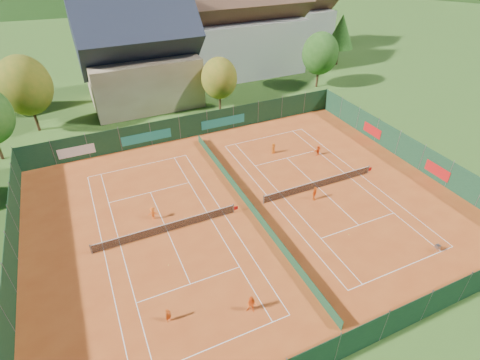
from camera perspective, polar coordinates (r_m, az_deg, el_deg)
name	(u,v)px	position (r m, az deg, el deg)	size (l,w,h in m)	color
ground	(249,208)	(36.03, 1.33, -4.29)	(600.00, 600.00, 0.00)	#2E551A
clay_pad	(249,208)	(36.01, 1.33, -4.26)	(40.00, 32.00, 0.01)	#B04719
court_markings_left	(168,232)	(34.10, -10.99, -7.72)	(11.03, 23.83, 0.00)	white
court_markings_right	(318,187)	(39.48, 11.85, -1.11)	(11.03, 23.83, 0.00)	white
tennis_net_left	(169,227)	(33.79, -10.83, -7.03)	(13.30, 0.10, 1.02)	#59595B
tennis_net_right	(320,183)	(39.28, 12.12, -0.47)	(13.30, 0.10, 1.02)	#59595B
court_divider	(249,204)	(35.70, 1.34, -3.65)	(0.03, 28.80, 1.00)	#153A21
fence_north	(190,126)	(47.72, -7.59, 8.12)	(40.00, 0.10, 3.00)	#13361F
fence_south	(361,338)	(26.20, 17.97, -21.91)	(40.00, 0.04, 3.00)	#12331E
fence_west	(10,262)	(33.70, -31.58, -10.64)	(0.04, 32.00, 3.00)	#13351C
fence_east	(409,150)	(46.15, 24.37, 4.14)	(0.09, 32.00, 3.00)	#143821
chalet	(139,57)	(58.10, -15.07, 17.69)	(16.20, 12.00, 16.00)	tan
hotel_block_a	(242,29)	(69.03, 0.34, 22.06)	(21.60, 11.00, 17.25)	silver
hotel_block_b	(289,17)	(82.59, 7.41, 23.41)	(17.28, 10.00, 15.50)	silver
tree_west_mid	(24,86)	(53.97, -30.00, 12.34)	(6.44, 6.44, 9.78)	#452918
tree_center	(219,78)	(53.61, -3.19, 15.21)	(5.01, 5.01, 7.60)	#463019
tree_east_front	(320,54)	(63.47, 12.12, 18.33)	(5.72, 5.72, 8.69)	#462C19
tree_east_mid	(341,31)	(75.37, 15.17, 21.04)	(5.04, 5.04, 9.00)	#452918
tree_east_back	(281,22)	(77.18, 6.30, 22.77)	(7.15, 7.15, 10.86)	#422C17
mountain_backdrop	(131,36)	(269.05, -16.22, 20.26)	(820.00, 530.00, 242.00)	black
ball_hopper	(438,247)	(35.40, 27.92, -8.95)	(0.34, 0.34, 0.80)	slate
loose_ball_0	(168,265)	(31.23, -10.86, -12.61)	(0.07, 0.07, 0.07)	#CCD833
loose_ball_1	(349,235)	(34.52, 16.24, -7.98)	(0.07, 0.07, 0.07)	#CCD833
loose_ball_2	(217,179)	(39.96, -3.54, 0.20)	(0.07, 0.07, 0.07)	#CCD833
player_left_near	(168,315)	(27.52, -10.88, -19.58)	(0.45, 0.30, 1.24)	#CB4C12
player_left_mid	(252,305)	(27.43, 1.78, -18.45)	(0.73, 0.57, 1.51)	#FF6016
player_left_far	(153,213)	(35.26, -13.14, -4.97)	(0.86, 0.50, 1.34)	#FE6116
player_right_near	(315,193)	(37.29, 11.29, -2.01)	(0.89, 0.37, 1.52)	orange
player_right_far_a	(273,148)	(44.28, 5.12, 4.84)	(0.65, 0.42, 1.32)	#CF5A12
player_right_far_b	(318,150)	(44.70, 11.81, 4.46)	(1.17, 0.37, 1.26)	#F45415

